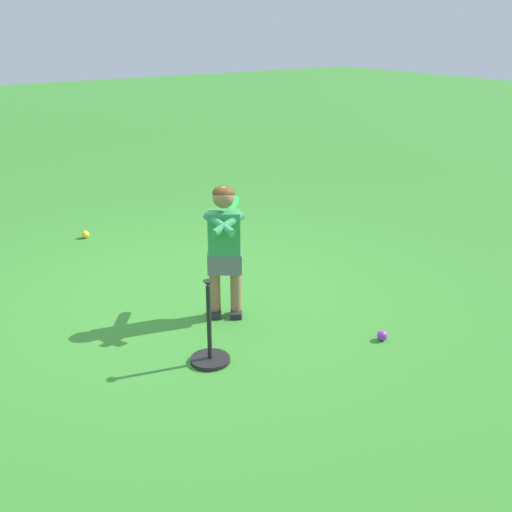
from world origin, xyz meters
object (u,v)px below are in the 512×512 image
play_ball_by_bucket (382,335)px  play_ball_behind_batter (85,234)px  batting_tee (210,349)px  child_batter (225,240)px

play_ball_by_bucket → play_ball_behind_batter: play_ball_behind_batter is taller
play_ball_by_bucket → play_ball_behind_batter: size_ratio=0.92×
play_ball_by_bucket → batting_tee: bearing=-111.0°
play_ball_by_bucket → batting_tee: (-0.47, -1.22, 0.07)m
play_ball_by_bucket → batting_tee: batting_tee is taller
child_batter → batting_tee: size_ratio=1.74×
play_ball_by_bucket → child_batter: bearing=-144.6°
child_batter → play_ball_by_bucket: 1.40m
batting_tee → child_batter: bearing=139.0°
play_ball_by_bucket → play_ball_behind_batter: bearing=-164.3°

